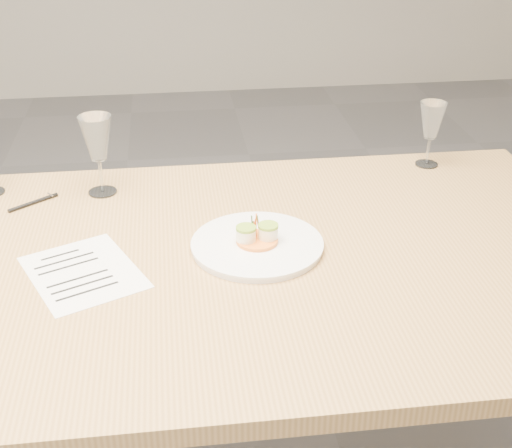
{
  "coord_description": "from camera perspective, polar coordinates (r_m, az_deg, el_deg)",
  "views": [
    {
      "loc": [
        0.24,
        -1.31,
        1.54
      ],
      "look_at": [
        0.41,
        0.04,
        0.8
      ],
      "focal_mm": 50.0,
      "sensor_mm": 36.0,
      "label": 1
    }
  ],
  "objects": [
    {
      "name": "dining_table",
      "position": [
        1.59,
        -14.81,
        -5.41
      ],
      "size": [
        2.4,
        1.0,
        0.75
      ],
      "color": "tan",
      "rests_on": "ground"
    },
    {
      "name": "recipe_sheet",
      "position": [
        1.52,
        -13.67,
        -3.78
      ],
      "size": [
        0.29,
        0.32,
        0.0
      ],
      "rotation": [
        0.0,
        0.0,
        0.43
      ],
      "color": "white",
      "rests_on": "dining_table"
    },
    {
      "name": "ballpoint_pen",
      "position": [
        1.83,
        -17.37,
        1.66
      ],
      "size": [
        0.11,
        0.09,
        0.01
      ],
      "rotation": [
        0.0,
        0.0,
        0.65
      ],
      "color": "black",
      "rests_on": "dining_table"
    },
    {
      "name": "wine_glass_3",
      "position": [
        1.8,
        -12.61,
        6.57
      ],
      "size": [
        0.08,
        0.08,
        0.2
      ],
      "color": "white",
      "rests_on": "dining_table"
    },
    {
      "name": "wine_glass_4",
      "position": [
        1.98,
        13.87,
        7.93
      ],
      "size": [
        0.07,
        0.07,
        0.18
      ],
      "color": "white",
      "rests_on": "dining_table"
    },
    {
      "name": "dinner_plate",
      "position": [
        1.56,
        0.11,
        -1.59
      ],
      "size": [
        0.29,
        0.29,
        0.08
      ],
      "rotation": [
        0.0,
        0.0,
        0.02
      ],
      "color": "white",
      "rests_on": "dining_table"
    }
  ]
}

